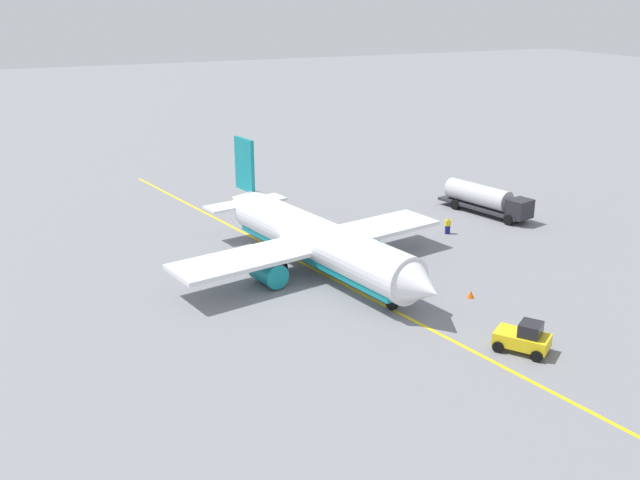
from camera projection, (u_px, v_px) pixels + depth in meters
The scene contains 7 objects.
ground_plane at pixel (320, 272), 62.23m from camera, with size 400.00×400.00×0.00m, color slate.
airplane at pixel (317, 241), 61.68m from camera, with size 29.83×26.61×9.86m.
fuel_tanker at pixel (485, 199), 78.12m from camera, with size 11.62×5.27×3.15m.
pushback_tug at pixel (524, 338), 48.23m from camera, with size 4.10×3.85×2.20m.
refueling_worker at pixel (448, 226), 71.95m from camera, with size 0.45×0.58×1.71m.
safety_cone_nose at pixel (471, 294), 56.93m from camera, with size 0.57×0.57×0.63m, color #F2590F.
taxi_line_marking at pixel (320, 272), 62.23m from camera, with size 81.78×0.30×0.01m, color yellow.
Camera 1 is at (52.87, -23.42, 23.19)m, focal length 39.88 mm.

